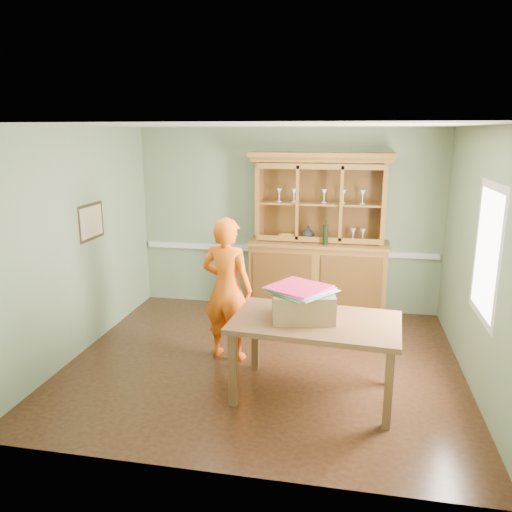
% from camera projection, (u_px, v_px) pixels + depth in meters
% --- Properties ---
extents(floor, '(4.50, 4.50, 0.00)m').
position_uv_depth(floor, '(264.00, 362.00, 5.86)').
color(floor, '#4A2B17').
rests_on(floor, ground).
extents(ceiling, '(4.50, 4.50, 0.00)m').
position_uv_depth(ceiling, '(265.00, 125.00, 5.21)').
color(ceiling, white).
rests_on(ceiling, wall_back).
extents(wall_back, '(4.50, 0.00, 4.50)m').
position_uv_depth(wall_back, '(287.00, 220.00, 7.44)').
color(wall_back, gray).
rests_on(wall_back, floor).
extents(wall_left, '(0.00, 4.00, 4.00)m').
position_uv_depth(wall_left, '(79.00, 243.00, 5.95)').
color(wall_left, gray).
rests_on(wall_left, floor).
extents(wall_right, '(0.00, 4.00, 4.00)m').
position_uv_depth(wall_right, '(480.00, 260.00, 5.12)').
color(wall_right, gray).
rests_on(wall_right, floor).
extents(wall_front, '(4.50, 0.00, 4.50)m').
position_uv_depth(wall_front, '(217.00, 313.00, 3.63)').
color(wall_front, gray).
rests_on(wall_front, floor).
extents(chair_rail, '(4.41, 0.05, 0.08)m').
position_uv_depth(chair_rail, '(287.00, 250.00, 7.53)').
color(chair_rail, silver).
rests_on(chair_rail, wall_back).
extents(framed_map, '(0.03, 0.60, 0.46)m').
position_uv_depth(framed_map, '(92.00, 222.00, 6.18)').
color(framed_map, '#322314').
rests_on(framed_map, wall_left).
extents(window_panel, '(0.03, 0.96, 1.36)m').
position_uv_depth(window_panel, '(486.00, 253.00, 4.81)').
color(window_panel, silver).
rests_on(window_panel, wall_right).
extents(china_hutch, '(2.01, 0.66, 2.36)m').
position_uv_depth(china_hutch, '(318.00, 260.00, 7.22)').
color(china_hutch, brown).
rests_on(china_hutch, floor).
extents(dining_table, '(1.72, 1.12, 0.82)m').
position_uv_depth(dining_table, '(315.00, 329.00, 4.97)').
color(dining_table, brown).
rests_on(dining_table, floor).
extents(cardboard_box, '(0.68, 0.58, 0.28)m').
position_uv_depth(cardboard_box, '(303.00, 305.00, 4.95)').
color(cardboard_box, '#977C4E').
rests_on(cardboard_box, dining_table).
extents(kite_stack, '(0.72, 0.72, 0.05)m').
position_uv_depth(kite_stack, '(301.00, 289.00, 4.91)').
color(kite_stack, yellow).
rests_on(kite_stack, cardboard_box).
extents(person, '(0.69, 0.52, 1.70)m').
position_uv_depth(person, '(227.00, 289.00, 5.82)').
color(person, '#FF6310').
rests_on(person, floor).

